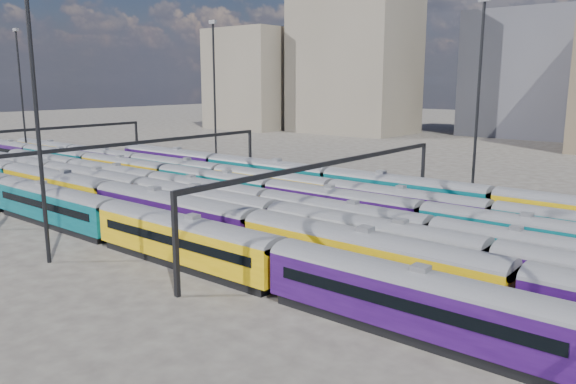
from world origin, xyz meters
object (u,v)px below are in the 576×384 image
Objects in this scene: mast_2 at (35,102)px; rake_2 at (275,217)px; rake_0 at (281,260)px; rake_1 at (108,196)px.

rake_2 is at bearing 55.51° from mast_2.
rake_0 is 0.95× the size of rake_1.
mast_2 is (8.91, -12.00, 11.05)m from rake_1.
mast_2 is (-11.68, -17.00, 11.25)m from rake_2.
rake_1 is 21.19m from rake_2.
rake_0 is 30.14m from rake_1.
rake_2 is (-9.13, 10.00, -0.05)m from rake_0.
rake_2 is (20.59, 5.00, -0.20)m from rake_1.
rake_1 reaches higher than rake_0.
rake_2 is at bearing 132.40° from rake_0.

